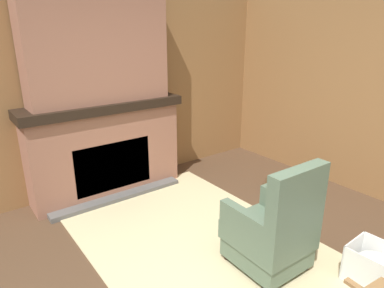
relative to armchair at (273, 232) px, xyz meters
name	(u,v)px	position (x,y,z in m)	size (l,w,h in m)	color
wood_panel_wall_left	(93,90)	(-2.56, -0.52, 0.94)	(0.06, 5.86, 2.62)	olive
fireplace_hearth	(106,149)	(-2.30, -0.52, 0.23)	(0.64, 2.00, 1.21)	#93604C
chimney_breast	(97,42)	(-2.31, -0.52, 1.53)	(0.38, 1.67, 1.39)	#93604C
area_rug	(215,256)	(-0.42, -0.29, -0.37)	(3.52, 1.97, 0.01)	#C6B789
armchair	(273,232)	(0.00, 0.00, 0.00)	(0.66, 0.61, 1.05)	#516651
firewood_stack	(281,186)	(-0.91, 1.27, -0.27)	(0.42, 0.41, 0.22)	brown
laundry_basket	(379,268)	(0.68, 0.55, -0.21)	(0.48, 0.38, 0.33)	white
oil_lamp_vase	(48,100)	(-2.35, -1.13, 0.92)	(0.09, 0.09, 0.25)	#99B29E
storage_case	(118,94)	(-2.35, -0.29, 0.90)	(0.17, 0.24, 0.13)	brown
decorative_plate_on_mantel	(95,93)	(-2.37, -0.58, 0.94)	(0.06, 0.22, 0.22)	red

